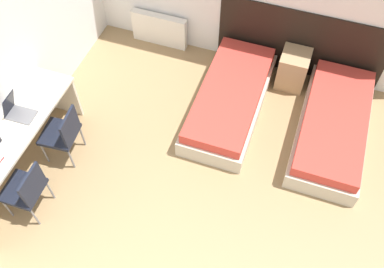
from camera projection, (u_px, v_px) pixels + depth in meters
The scene contains 9 objects.
headboard_panel at pixel (300, 44), 6.04m from camera, with size 2.38×0.03×1.08m.
bed_near_window at pixel (230, 99), 5.89m from camera, with size 0.87×1.99×0.41m.
bed_near_door at pixel (333, 126), 5.62m from camera, with size 0.87×1.99×0.41m.
nightstand at pixel (293, 69), 6.12m from camera, with size 0.40×0.43×0.55m.
radiator at pixel (160, 29), 6.63m from camera, with size 0.88×0.12×0.53m.
desk at pixel (12, 145), 4.98m from camera, with size 0.54×2.14×0.75m.
chair_near_laptop at pixel (63, 132), 5.22m from camera, with size 0.46×0.46×0.83m.
chair_near_notebook at pixel (26, 189), 4.77m from camera, with size 0.43×0.43×0.83m.
laptop at pixel (17, 111), 4.98m from camera, with size 0.33×0.24×0.32m.
Camera 1 is at (0.99, -0.36, 4.70)m, focal length 40.00 mm.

